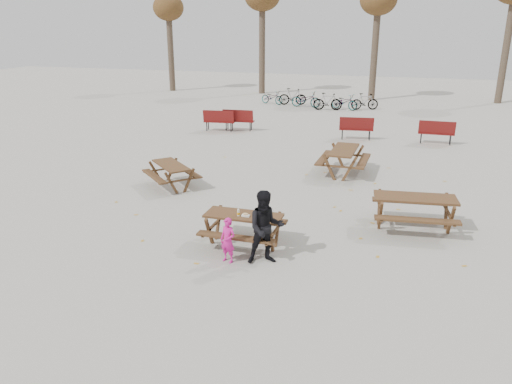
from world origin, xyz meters
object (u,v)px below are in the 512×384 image
(picnic_table_north, at_px, (172,176))
(picnic_table_far, at_px, (343,161))
(adult, at_px, (266,227))
(main_picnic_table, at_px, (244,222))
(soda_bottle, at_px, (238,213))
(food_tray, at_px, (246,216))
(child, at_px, (228,240))
(picnic_table_east, at_px, (414,213))

(picnic_table_north, height_order, picnic_table_far, picnic_table_far)
(picnic_table_far, bearing_deg, adult, 176.04)
(main_picnic_table, distance_m, adult, 1.06)
(picnic_table_far, bearing_deg, picnic_table_north, 123.06)
(main_picnic_table, distance_m, soda_bottle, 0.30)
(main_picnic_table, height_order, soda_bottle, soda_bottle)
(food_tray, bearing_deg, child, -99.75)
(picnic_table_east, relative_size, picnic_table_far, 0.99)
(main_picnic_table, xyz_separation_m, picnic_table_far, (1.47, 6.60, -0.15))
(food_tray, xyz_separation_m, picnic_table_north, (-3.67, 3.62, -0.42))
(picnic_table_east, bearing_deg, soda_bottle, -156.11)
(adult, relative_size, picnic_table_east, 0.82)
(adult, bearing_deg, main_picnic_table, 111.29)
(soda_bottle, xyz_separation_m, child, (0.03, -0.81, -0.34))
(child, distance_m, picnic_table_far, 7.68)
(food_tray, distance_m, soda_bottle, 0.18)
(food_tray, distance_m, picnic_table_east, 4.40)
(adult, xyz_separation_m, picnic_table_north, (-4.32, 4.24, -0.46))
(child, bearing_deg, picnic_table_east, 55.62)
(food_tray, bearing_deg, soda_bottle, -175.14)
(adult, bearing_deg, child, 170.15)
(child, relative_size, picnic_table_north, 0.59)
(picnic_table_east, bearing_deg, food_tray, -155.15)
(soda_bottle, bearing_deg, adult, -36.05)
(picnic_table_east, height_order, picnic_table_far, picnic_table_far)
(main_picnic_table, distance_m, picnic_table_north, 5.03)
(soda_bottle, bearing_deg, picnic_table_east, 30.42)
(main_picnic_table, xyz_separation_m, soda_bottle, (-0.08, -0.11, 0.26))
(picnic_table_east, bearing_deg, child, -147.86)
(soda_bottle, relative_size, child, 0.17)
(picnic_table_east, bearing_deg, main_picnic_table, -156.83)
(main_picnic_table, relative_size, picnic_table_far, 0.89)
(main_picnic_table, bearing_deg, picnic_table_north, 135.49)
(main_picnic_table, relative_size, food_tray, 10.00)
(main_picnic_table, height_order, adult, adult)
(child, bearing_deg, main_picnic_table, 103.42)
(child, height_order, picnic_table_north, child)
(picnic_table_far, bearing_deg, food_tray, 170.06)
(child, relative_size, picnic_table_east, 0.51)
(soda_bottle, relative_size, adult, 0.10)
(adult, bearing_deg, picnic_table_far, 59.59)
(soda_bottle, distance_m, picnic_table_east, 4.55)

